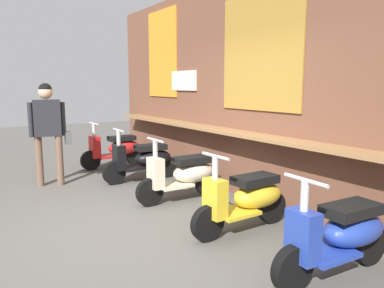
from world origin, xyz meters
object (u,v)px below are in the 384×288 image
at_px(scooter_cream, 185,174).
at_px(shopper_with_handbag, 48,123).
at_px(scooter_black, 145,159).
at_px(scooter_red, 117,149).
at_px(scooter_yellow, 247,198).
at_px(scooter_blue, 341,234).

height_order(scooter_cream, shopper_with_handbag, shopper_with_handbag).
bearing_deg(scooter_cream, scooter_black, -89.05).
bearing_deg(scooter_red, scooter_yellow, 87.40).
xyz_separation_m(scooter_red, scooter_blue, (5.43, -0.00, 0.00)).
relative_size(scooter_red, scooter_blue, 1.00).
distance_m(scooter_yellow, scooter_blue, 1.28).
bearing_deg(shopper_with_handbag, scooter_cream, -132.97).
distance_m(scooter_blue, shopper_with_handbag, 4.92).
height_order(scooter_red, shopper_with_handbag, shopper_with_handbag).
bearing_deg(scooter_yellow, scooter_black, -91.02).
height_order(scooter_red, scooter_yellow, same).
distance_m(scooter_black, shopper_with_handbag, 1.76).
height_order(scooter_red, scooter_blue, same).
height_order(scooter_blue, shopper_with_handbag, shopper_with_handbag).
xyz_separation_m(scooter_red, shopper_with_handbag, (0.80, -1.51, 0.69)).
bearing_deg(scooter_red, scooter_black, 87.40).
height_order(scooter_cream, scooter_blue, same).
bearing_deg(shopper_with_handbag, scooter_black, -101.23).
xyz_separation_m(scooter_black, scooter_blue, (4.07, -0.00, 0.00)).
xyz_separation_m(scooter_blue, shopper_with_handbag, (-4.63, -1.51, 0.69)).
distance_m(scooter_red, shopper_with_handbag, 1.85).
height_order(scooter_black, scooter_cream, same).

